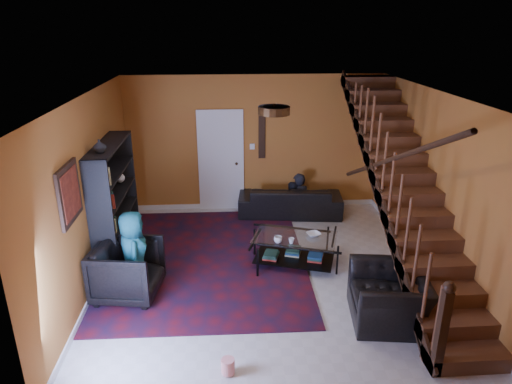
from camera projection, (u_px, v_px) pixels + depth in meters
The scene contains 21 objects.
floor at pixel (266, 272), 7.31m from camera, with size 5.50×5.50×0.00m, color beige.
room at pixel (188, 235), 8.45m from camera, with size 5.50×5.50×5.50m.
staircase at pixel (405, 187), 6.96m from camera, with size 0.95×5.02×3.18m.
bookshelf at pixel (116, 206), 7.38m from camera, with size 0.35×1.80×2.00m.
door at pixel (221, 162), 9.45m from camera, with size 0.82×0.05×2.05m, color silver.
framed_picture at pixel (69, 194), 5.69m from camera, with size 0.04×0.74×0.74m, color maroon.
wall_hanging at pixel (262, 137), 9.33m from camera, with size 0.14×0.03×0.90m, color black.
ceiling_fixture at pixel (274, 110), 5.61m from camera, with size 0.40×0.40×0.10m, color #3F2814.
rug at pixel (199, 259), 7.68m from camera, with size 3.50×4.00×0.02m, color #480D14.
sofa at pixel (290, 200), 9.40m from camera, with size 2.10×0.82×0.61m, color black.
armchair_left at pixel (128, 271), 6.54m from camera, with size 0.88×0.90×0.82m, color black.
armchair_right at pixel (388, 297), 6.04m from camera, with size 1.07×0.93×0.69m, color black.
person_adult_a at pixel (298, 203), 9.49m from camera, with size 0.48×0.32×1.32m, color black.
person_adult_b at pixel (291, 208), 9.52m from camera, with size 0.56×0.43×1.14m, color black.
person_child at pixel (134, 254), 6.51m from camera, with size 0.64×0.41×1.30m, color #1B5E69.
coffee_table at pixel (294, 248), 7.43m from camera, with size 1.49×1.13×0.50m.
cup_a at pixel (278, 240), 7.15m from camera, with size 0.13×0.13×0.10m, color #999999.
cup_b at pixel (291, 241), 7.14m from camera, with size 0.09×0.09×0.09m, color #999999.
bowl at pixel (314, 234), 7.39m from camera, with size 0.22×0.22×0.05m, color #999999.
vase at pixel (99, 146), 6.51m from camera, with size 0.18×0.18×0.19m, color #999999.
popcorn_bucket at pixel (228, 366), 5.16m from camera, with size 0.16×0.16×0.18m, color red.
Camera 1 is at (-0.62, -6.37, 3.77)m, focal length 32.00 mm.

